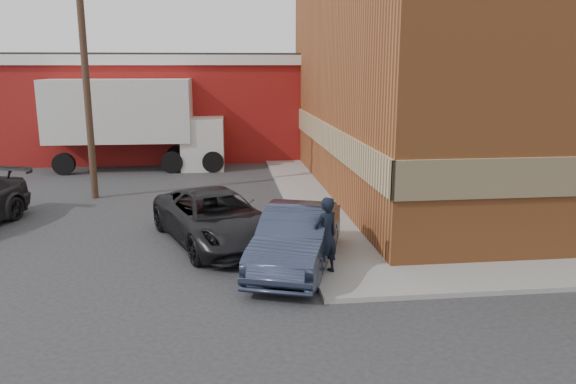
{
  "coord_description": "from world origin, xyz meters",
  "views": [
    {
      "loc": [
        -2.61,
        -12.82,
        5.03
      ],
      "look_at": [
        -0.82,
        2.1,
        1.61
      ],
      "focal_mm": 35.0,
      "sensor_mm": 36.0,
      "label": 1
    }
  ],
  "objects_px": {
    "sedan": "(296,238)",
    "man": "(326,236)",
    "utility_pole": "(85,72)",
    "brick_building": "(498,73)",
    "warehouse": "(160,104)",
    "box_truck": "(138,118)",
    "suv_a": "(216,218)"
  },
  "relations": [
    {
      "from": "brick_building",
      "to": "box_truck",
      "type": "xyz_separation_m",
      "value": [
        -15.04,
        6.01,
        -2.17
      ]
    },
    {
      "from": "utility_pole",
      "to": "suv_a",
      "type": "distance_m",
      "value": 8.76
    },
    {
      "from": "brick_building",
      "to": "suv_a",
      "type": "height_order",
      "value": "brick_building"
    },
    {
      "from": "man",
      "to": "brick_building",
      "type": "bearing_deg",
      "value": -163.68
    },
    {
      "from": "sedan",
      "to": "box_truck",
      "type": "height_order",
      "value": "box_truck"
    },
    {
      "from": "sedan",
      "to": "man",
      "type": "bearing_deg",
      "value": -32.51
    },
    {
      "from": "brick_building",
      "to": "utility_pole",
      "type": "bearing_deg",
      "value": 179.98
    },
    {
      "from": "brick_building",
      "to": "sedan",
      "type": "relative_size",
      "value": 3.86
    },
    {
      "from": "brick_building",
      "to": "utility_pole",
      "type": "height_order",
      "value": "brick_building"
    },
    {
      "from": "utility_pole",
      "to": "warehouse",
      "type": "bearing_deg",
      "value": 82.23
    },
    {
      "from": "sedan",
      "to": "box_truck",
      "type": "xyz_separation_m",
      "value": [
        -5.75,
        14.51,
        1.73
      ]
    },
    {
      "from": "suv_a",
      "to": "box_truck",
      "type": "distance_m",
      "value": 12.91
    },
    {
      "from": "sedan",
      "to": "suv_a",
      "type": "bearing_deg",
      "value": 150.34
    },
    {
      "from": "warehouse",
      "to": "utility_pole",
      "type": "xyz_separation_m",
      "value": [
        -1.5,
        -11.0,
        1.93
      ]
    },
    {
      "from": "warehouse",
      "to": "utility_pole",
      "type": "relative_size",
      "value": 1.81
    },
    {
      "from": "man",
      "to": "box_truck",
      "type": "bearing_deg",
      "value": -97.85
    },
    {
      "from": "warehouse",
      "to": "box_truck",
      "type": "xyz_separation_m",
      "value": [
        -0.55,
        -4.99,
        -0.3
      ]
    },
    {
      "from": "utility_pole",
      "to": "man",
      "type": "bearing_deg",
      "value": -51.72
    },
    {
      "from": "man",
      "to": "suv_a",
      "type": "bearing_deg",
      "value": -79.62
    },
    {
      "from": "brick_building",
      "to": "man",
      "type": "height_order",
      "value": "brick_building"
    },
    {
      "from": "warehouse",
      "to": "man",
      "type": "relative_size",
      "value": 8.69
    },
    {
      "from": "man",
      "to": "suv_a",
      "type": "xyz_separation_m",
      "value": [
        -2.61,
        3.02,
        -0.31
      ]
    },
    {
      "from": "brick_building",
      "to": "warehouse",
      "type": "xyz_separation_m",
      "value": [
        -14.5,
        11.0,
        -1.87
      ]
    },
    {
      "from": "utility_pole",
      "to": "sedan",
      "type": "height_order",
      "value": "utility_pole"
    },
    {
      "from": "warehouse",
      "to": "box_truck",
      "type": "relative_size",
      "value": 1.84
    },
    {
      "from": "utility_pole",
      "to": "sedan",
      "type": "bearing_deg",
      "value": -51.75
    },
    {
      "from": "man",
      "to": "utility_pole",
      "type": "bearing_deg",
      "value": -82.16
    },
    {
      "from": "sedan",
      "to": "box_truck",
      "type": "bearing_deg",
      "value": 130.44
    },
    {
      "from": "man",
      "to": "box_truck",
      "type": "relative_size",
      "value": 0.21
    },
    {
      "from": "utility_pole",
      "to": "man",
      "type": "distance_m",
      "value": 12.35
    },
    {
      "from": "brick_building",
      "to": "suv_a",
      "type": "bearing_deg",
      "value": -151.18
    },
    {
      "from": "brick_building",
      "to": "warehouse",
      "type": "height_order",
      "value": "brick_building"
    }
  ]
}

